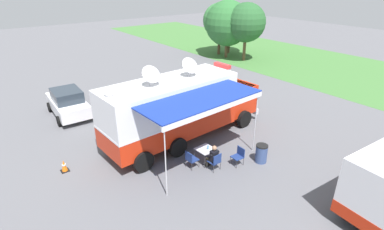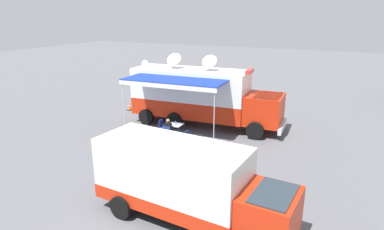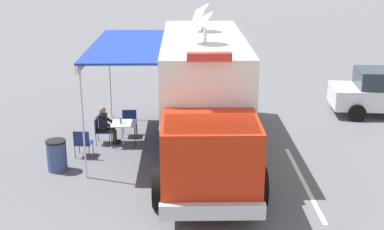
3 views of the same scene
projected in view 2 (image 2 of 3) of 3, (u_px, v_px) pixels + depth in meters
name	position (u px, v px, depth m)	size (l,w,h in m)	color
ground_plane	(191.00, 123.00, 21.63)	(100.00, 100.00, 0.00)	#5B5B60
lot_stripe	(247.00, 117.00, 22.85)	(0.12, 4.80, 0.01)	silver
command_truck	(201.00, 95.00, 20.75)	(5.27, 9.61, 4.53)	red
folding_table	(175.00, 125.00, 19.13)	(0.84, 0.84, 0.73)	silver
water_bottle	(176.00, 123.00, 18.97)	(0.07, 0.07, 0.22)	#4C99D8
folding_chair_at_table	(167.00, 132.00, 18.51)	(0.51, 0.51, 0.87)	navy
folding_chair_beside_table	(163.00, 126.00, 19.55)	(0.51, 0.51, 0.87)	navy
folding_chair_spare_by_truck	(185.00, 137.00, 17.76)	(0.50, 0.50, 0.87)	navy
seated_responder	(169.00, 129.00, 18.64)	(0.68, 0.57, 1.25)	black
trash_bin	(198.00, 144.00, 16.92)	(0.57, 0.57, 0.91)	#384C7F
traffic_cone	(129.00, 106.00, 24.46)	(0.36, 0.36, 0.58)	black
support_truck	(186.00, 183.00, 11.17)	(2.74, 6.94, 2.70)	white
car_behind_truck	(192.00, 85.00, 28.72)	(4.27, 2.14, 1.76)	silver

